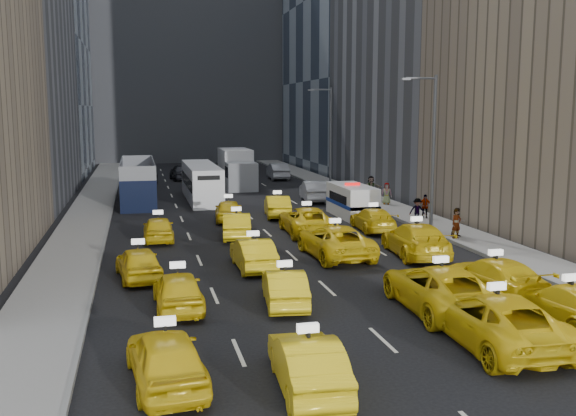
% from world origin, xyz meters
% --- Properties ---
extents(ground, '(160.00, 160.00, 0.00)m').
position_xyz_m(ground, '(0.00, 0.00, 0.00)').
color(ground, black).
rests_on(ground, ground).
extents(sidewalk_west, '(3.00, 90.00, 0.15)m').
position_xyz_m(sidewalk_west, '(-10.50, 25.00, 0.07)').
color(sidewalk_west, gray).
rests_on(sidewalk_west, ground).
extents(sidewalk_east, '(3.00, 90.00, 0.15)m').
position_xyz_m(sidewalk_east, '(10.50, 25.00, 0.07)').
color(sidewalk_east, gray).
rests_on(sidewalk_east, ground).
extents(curb_west, '(0.15, 90.00, 0.18)m').
position_xyz_m(curb_west, '(-9.05, 25.00, 0.09)').
color(curb_west, slate).
rests_on(curb_west, ground).
extents(curb_east, '(0.15, 90.00, 0.18)m').
position_xyz_m(curb_east, '(9.05, 25.00, 0.09)').
color(curb_east, slate).
rests_on(curb_east, ground).
extents(building_backdrop, '(30.00, 12.00, 40.00)m').
position_xyz_m(building_backdrop, '(0.00, 72.00, 20.00)').
color(building_backdrop, slate).
rests_on(building_backdrop, ground).
extents(streetlight_near, '(2.15, 0.22, 9.00)m').
position_xyz_m(streetlight_near, '(9.18, 12.00, 4.92)').
color(streetlight_near, '#595B60').
rests_on(streetlight_near, ground).
extents(streetlight_far, '(2.15, 0.22, 9.00)m').
position_xyz_m(streetlight_far, '(9.18, 32.00, 4.92)').
color(streetlight_far, '#595B60').
rests_on(streetlight_far, ground).
extents(taxi_0, '(2.19, 4.52, 1.49)m').
position_xyz_m(taxi_0, '(-6.65, -5.80, 0.74)').
color(taxi_0, yellow).
rests_on(taxi_0, ground).
extents(taxi_1, '(1.74, 4.33, 1.40)m').
position_xyz_m(taxi_1, '(-3.18, -6.89, 0.70)').
color(taxi_1, yellow).
rests_on(taxi_1, ground).
extents(taxi_2, '(2.85, 5.86, 1.60)m').
position_xyz_m(taxi_2, '(3.13, -5.15, 0.80)').
color(taxi_2, yellow).
rests_on(taxi_2, ground).
extents(taxi_3, '(2.16, 4.85, 1.38)m').
position_xyz_m(taxi_3, '(6.51, -4.05, 0.69)').
color(taxi_3, yellow).
rests_on(taxi_3, ground).
extents(taxi_4, '(1.75, 4.15, 1.40)m').
position_xyz_m(taxi_4, '(-5.94, 0.58, 0.70)').
color(taxi_4, yellow).
rests_on(taxi_4, ground).
extents(taxi_5, '(1.87, 4.16, 1.32)m').
position_xyz_m(taxi_5, '(-2.14, 0.20, 0.66)').
color(taxi_5, yellow).
rests_on(taxi_5, ground).
extents(taxi_6, '(2.88, 5.92, 1.62)m').
position_xyz_m(taxi_6, '(3.07, -1.63, 0.81)').
color(taxi_6, yellow).
rests_on(taxi_6, ground).
extents(taxi_7, '(2.28, 5.17, 1.48)m').
position_xyz_m(taxi_7, '(5.91, -0.49, 0.74)').
color(taxi_7, yellow).
rests_on(taxi_7, ground).
extents(taxi_8, '(2.16, 4.26, 1.39)m').
position_xyz_m(taxi_8, '(-7.28, 5.15, 0.70)').
color(taxi_8, yellow).
rests_on(taxi_8, ground).
extents(taxi_9, '(1.54, 4.27, 1.40)m').
position_xyz_m(taxi_9, '(-2.31, 5.76, 0.70)').
color(taxi_9, yellow).
rests_on(taxi_9, ground).
extents(taxi_10, '(2.82, 5.72, 1.56)m').
position_xyz_m(taxi_10, '(1.96, 7.23, 0.78)').
color(taxi_10, yellow).
rests_on(taxi_10, ground).
extents(taxi_11, '(2.88, 5.81, 1.62)m').
position_xyz_m(taxi_11, '(5.84, 6.48, 0.81)').
color(taxi_11, yellow).
rests_on(taxi_11, ground).
extents(taxi_12, '(1.65, 4.00, 1.36)m').
position_xyz_m(taxi_12, '(-6.20, 13.10, 0.68)').
color(taxi_12, yellow).
rests_on(taxi_12, ground).
extents(taxi_13, '(2.04, 4.44, 1.41)m').
position_xyz_m(taxi_13, '(-1.95, 12.98, 0.70)').
color(taxi_13, yellow).
rests_on(taxi_13, ground).
extents(taxi_14, '(2.76, 5.63, 1.54)m').
position_xyz_m(taxi_14, '(2.18, 13.32, 0.77)').
color(taxi_14, yellow).
rests_on(taxi_14, ground).
extents(taxi_15, '(2.17, 4.72, 1.34)m').
position_xyz_m(taxi_15, '(6.22, 13.29, 0.67)').
color(taxi_15, yellow).
rests_on(taxi_15, ground).
extents(taxi_16, '(2.11, 4.31, 1.42)m').
position_xyz_m(taxi_16, '(-1.62, 18.44, 0.71)').
color(taxi_16, yellow).
rests_on(taxi_16, ground).
extents(taxi_17, '(2.06, 4.52, 1.44)m').
position_xyz_m(taxi_17, '(1.78, 19.43, 0.72)').
color(taxi_17, yellow).
rests_on(taxi_17, ground).
extents(nypd_van, '(2.26, 5.35, 2.27)m').
position_xyz_m(nypd_van, '(6.67, 18.40, 1.02)').
color(nypd_van, silver).
rests_on(nypd_van, ground).
extents(double_decker, '(3.69, 11.23, 3.21)m').
position_xyz_m(double_decker, '(-7.20, 28.52, 1.59)').
color(double_decker, black).
rests_on(double_decker, ground).
extents(city_bus, '(2.40, 10.94, 2.82)m').
position_xyz_m(city_bus, '(-2.33, 28.73, 1.39)').
color(city_bus, white).
rests_on(city_bus, ground).
extents(box_truck, '(3.08, 7.78, 3.49)m').
position_xyz_m(box_truck, '(1.69, 36.43, 1.72)').
color(box_truck, silver).
rests_on(box_truck, ground).
extents(misc_car_0, '(2.28, 5.04, 1.61)m').
position_xyz_m(misc_car_0, '(6.14, 26.06, 0.80)').
color(misc_car_0, '#A9AAB0').
rests_on(misc_car_0, ground).
extents(misc_car_1, '(2.94, 5.63, 1.51)m').
position_xyz_m(misc_car_1, '(-6.71, 40.06, 0.76)').
color(misc_car_1, black).
rests_on(misc_car_1, ground).
extents(misc_car_2, '(2.24, 5.03, 1.43)m').
position_xyz_m(misc_car_2, '(2.89, 47.29, 0.72)').
color(misc_car_2, gray).
rests_on(misc_car_2, ground).
extents(misc_car_3, '(2.29, 4.98, 1.65)m').
position_xyz_m(misc_car_3, '(-2.87, 43.94, 0.83)').
color(misc_car_3, black).
rests_on(misc_car_3, ground).
extents(misc_car_4, '(2.00, 5.11, 1.66)m').
position_xyz_m(misc_car_4, '(6.91, 42.64, 0.83)').
color(misc_car_4, '#9B9DA2').
rests_on(misc_car_4, ground).
extents(pedestrian_0, '(0.65, 0.50, 1.60)m').
position_xyz_m(pedestrian_0, '(9.52, 9.37, 0.95)').
color(pedestrian_0, gray).
rests_on(pedestrian_0, sidewalk_east).
extents(pedestrian_1, '(0.84, 0.57, 1.58)m').
position_xyz_m(pedestrian_1, '(9.83, 9.83, 0.94)').
color(pedestrian_1, gray).
rests_on(pedestrian_1, sidewalk_east).
extents(pedestrian_2, '(1.05, 0.62, 1.52)m').
position_xyz_m(pedestrian_2, '(9.54, 14.43, 0.91)').
color(pedestrian_2, gray).
rests_on(pedestrian_2, sidewalk_east).
extents(pedestrian_3, '(0.98, 0.68, 1.53)m').
position_xyz_m(pedestrian_3, '(10.76, 15.95, 0.92)').
color(pedestrian_3, gray).
rests_on(pedestrian_3, sidewalk_east).
extents(pedestrian_4, '(0.88, 0.68, 1.60)m').
position_xyz_m(pedestrian_4, '(10.69, 22.31, 0.95)').
color(pedestrian_4, gray).
rests_on(pedestrian_4, sidewalk_east).
extents(pedestrian_5, '(1.73, 0.63, 1.83)m').
position_xyz_m(pedestrian_5, '(10.50, 25.06, 1.06)').
color(pedestrian_5, gray).
rests_on(pedestrian_5, sidewalk_east).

